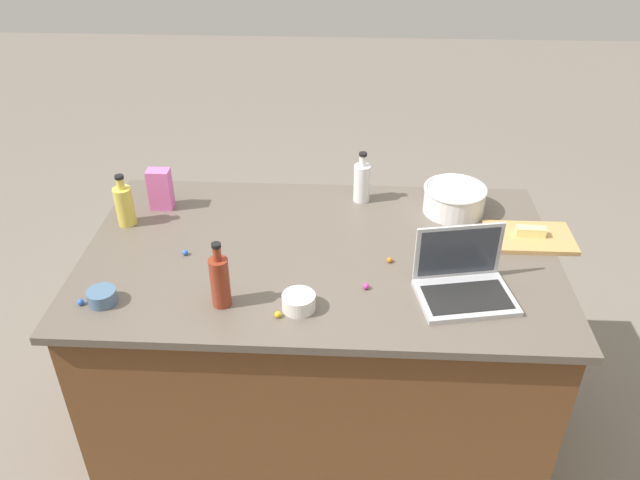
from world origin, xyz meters
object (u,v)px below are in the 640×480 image
Objects in this scene: cutting_board at (529,237)px; ramekin_medium at (102,297)px; laptop at (463,282)px; mixing_bowl_large at (454,199)px; bottle_oil at (125,205)px; ramekin_small at (299,302)px; bottle_vinegar at (362,182)px; candy_bag at (160,189)px; butter_stick_left at (531,231)px; bottle_soy at (220,281)px.

ramekin_medium reaches higher than cutting_board.
laptop reaches higher than mixing_bowl_large.
ramekin_small is (-0.71, 0.49, -0.06)m from bottle_oil.
mixing_bowl_large is (-0.04, -0.54, 0.01)m from laptop.
mixing_bowl_large is 0.38m from bottle_vinegar.
cutting_board is 1.90× the size of candy_bag.
bottle_oil is 1.55m from butter_stick_left.
mixing_bowl_large is at bearing -36.73° from butter_stick_left.
butter_stick_left is 0.95m from ramekin_small.
bottle_soy is 1.18m from cutting_board.
laptop is at bearing 48.73° from butter_stick_left.
bottle_soy is 0.70m from candy_bag.
laptop is 1.31m from bottle_oil.
candy_bag is at bearing 1.36° from mixing_bowl_large.
bottle_soy reaches higher than laptop.
bottle_vinegar is at bearing -61.34° from laptop.
laptop is 1.37× the size of mixing_bowl_large.
cutting_board is 0.03m from butter_stick_left.
candy_bag reaches higher than mixing_bowl_large.
candy_bag is at bearing -129.34° from bottle_oil.
mixing_bowl_large is 1.48× the size of candy_bag.
butter_stick_left is at bearing 0.00° from cutting_board.
bottle_oil is at bearing -16.85° from laptop.
mixing_bowl_large is 2.64× the size of ramekin_medium.
bottle_vinegar is at bearing -172.85° from candy_bag.
ramekin_medium is at bearing 16.93° from cutting_board.
bottle_vinegar is 1.97× the size of butter_stick_left.
bottle_vinegar reaches higher than ramekin_medium.
bottle_vinegar is at bearing -23.04° from cutting_board.
bottle_oil is at bearing 50.66° from candy_bag.
cutting_board is 1.46m from candy_bag.
bottle_oil reaches higher than ramekin_small.
mixing_bowl_large is 1.05m from bottle_soy.
bottle_soy is 1.18m from butter_stick_left.
cutting_board is at bearing -158.09° from bottle_soy.
laptop is 0.54m from mixing_bowl_large.
bottle_soy is at bearing 133.99° from bottle_oil.
ramekin_small reaches higher than ramekin_medium.
laptop reaches higher than cutting_board.
candy_bag is (0.81, 0.10, -0.00)m from bottle_vinegar.
cutting_board is 2.97× the size of ramekin_small.
bottle_oil is (0.92, 0.23, -0.00)m from bottle_vinegar.
mixing_bowl_large is 1.16× the size of bottle_vinegar.
laptop is 0.55m from ramekin_small.
cutting_board is at bearing 178.60° from bottle_oil.
bottle_oil is at bearing -1.40° from butter_stick_left.
candy_bag is at bearing -23.95° from laptop.
laptop is at bearing 86.02° from mixing_bowl_large.
ramekin_medium is (1.19, 0.11, -0.02)m from laptop.
mixing_bowl_large is 1.18m from candy_bag.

